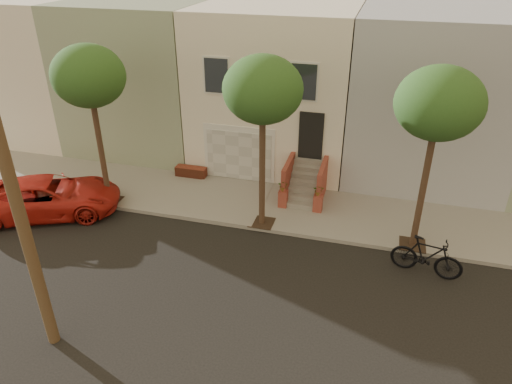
# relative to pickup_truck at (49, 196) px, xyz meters

# --- Properties ---
(ground) EXTENTS (90.00, 90.00, 0.00)m
(ground) POSITION_rel_pickup_truck_xyz_m (7.32, -2.61, -0.75)
(ground) COLOR black
(ground) RESTS_ON ground
(sidewalk) EXTENTS (40.00, 3.70, 0.15)m
(sidewalk) POSITION_rel_pickup_truck_xyz_m (7.32, 2.74, -0.67)
(sidewalk) COLOR gray
(sidewalk) RESTS_ON ground
(house_row) EXTENTS (33.10, 11.70, 7.00)m
(house_row) POSITION_rel_pickup_truck_xyz_m (7.32, 8.57, 2.90)
(house_row) COLOR beige
(house_row) RESTS_ON sidewalk
(tree_left) EXTENTS (2.70, 2.57, 6.30)m
(tree_left) POSITION_rel_pickup_truck_xyz_m (1.82, 1.29, 4.51)
(tree_left) COLOR #2D2116
(tree_left) RESTS_ON sidewalk
(tree_mid) EXTENTS (2.70, 2.57, 6.30)m
(tree_mid) POSITION_rel_pickup_truck_xyz_m (8.32, 1.29, 4.51)
(tree_mid) COLOR #2D2116
(tree_mid) RESTS_ON sidewalk
(tree_right) EXTENTS (2.70, 2.57, 6.30)m
(tree_right) POSITION_rel_pickup_truck_xyz_m (13.82, 1.29, 4.51)
(tree_right) COLOR #2D2116
(tree_right) RESTS_ON sidewalk
(pickup_truck) EXTENTS (5.94, 4.48, 1.50)m
(pickup_truck) POSITION_rel_pickup_truck_xyz_m (0.00, 0.00, 0.00)
(pickup_truck) COLOR red
(pickup_truck) RESTS_ON ground
(motorcycle) EXTENTS (2.33, 1.03, 1.35)m
(motorcycle) POSITION_rel_pickup_truck_xyz_m (14.16, -0.10, -0.07)
(motorcycle) COLOR black
(motorcycle) RESTS_ON ground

